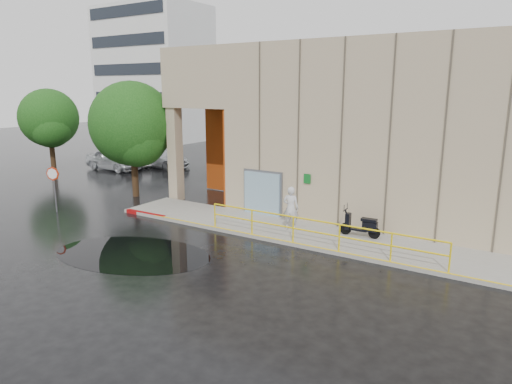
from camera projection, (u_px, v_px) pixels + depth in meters
ground at (174, 253)px, 16.91m from camera, size 120.00×120.00×0.00m
sidewalk at (324, 237)px, 18.53m from camera, size 20.00×3.00×0.15m
building at (401, 125)px, 22.39m from camera, size 20.00×10.17×8.00m
guardrail at (316, 233)px, 17.15m from camera, size 9.56×0.06×1.03m
distant_building at (155, 75)px, 52.89m from camera, size 12.00×8.08×15.00m
person at (291, 208)px, 19.13m from camera, size 0.75×0.57×1.85m
scooter at (361, 219)px, 18.22m from camera, size 1.67×0.63×1.28m
stop_sign at (53, 179)px, 22.25m from camera, size 0.64×0.30×2.26m
red_curb at (146, 214)px, 21.87m from camera, size 2.40×0.23×0.18m
puddle at (133, 254)px, 16.85m from camera, size 6.80×5.07×0.01m
car_a at (113, 159)px, 34.06m from camera, size 4.69×1.96×1.59m
car_b at (131, 157)px, 35.79m from camera, size 4.77×3.05×1.48m
car_c at (160, 158)px, 35.21m from camera, size 5.09×2.10×1.47m
tree_near at (133, 127)px, 24.94m from camera, size 4.62×4.62×6.40m
tree_far at (49, 120)px, 32.44m from camera, size 4.12×4.12×5.99m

